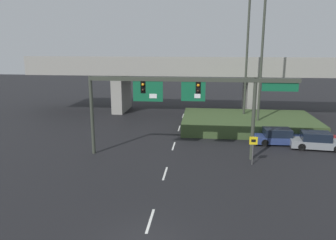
# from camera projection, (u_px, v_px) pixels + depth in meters

# --- Properties ---
(lane_markings) EXTENTS (0.14, 27.91, 0.01)m
(lane_markings) POSITION_uv_depth(u_px,v_px,m) (174.00, 146.00, 29.19)
(lane_markings) COLOR silver
(lane_markings) RESTS_ON ground
(signal_gantry) EXTENTS (16.22, 0.44, 6.40)m
(signal_gantry) POSITION_uv_depth(u_px,v_px,m) (183.00, 93.00, 25.27)
(signal_gantry) COLOR #383D33
(signal_gantry) RESTS_ON ground
(speed_limit_sign) EXTENTS (0.60, 0.11, 2.25)m
(speed_limit_sign) POSITION_uv_depth(u_px,v_px,m) (253.00, 146.00, 24.35)
(speed_limit_sign) COLOR #4C4C4C
(speed_limit_sign) RESTS_ON ground
(highway_light_pole_near) EXTENTS (0.70, 0.36, 15.92)m
(highway_light_pole_near) POSITION_uv_depth(u_px,v_px,m) (247.00, 49.00, 34.66)
(highway_light_pole_near) COLOR #383D33
(highway_light_pole_near) RESTS_ON ground
(highway_light_pole_far) EXTENTS (0.70, 0.36, 18.19)m
(highway_light_pole_far) POSITION_uv_depth(u_px,v_px,m) (263.00, 38.00, 31.23)
(highway_light_pole_far) COLOR #383D33
(highway_light_pole_far) RESTS_ON ground
(overpass_bridge) EXTENTS (40.23, 7.09, 7.40)m
(overpass_bridge) POSITION_uv_depth(u_px,v_px,m) (185.00, 72.00, 42.73)
(overpass_bridge) COLOR gray
(overpass_bridge) RESTS_ON ground
(grass_embankment) EXTENTS (13.80, 8.43, 1.35)m
(grass_embankment) POSITION_uv_depth(u_px,v_px,m) (248.00, 123.00, 34.95)
(grass_embankment) COLOR #384C28
(grass_embankment) RESTS_ON ground
(parked_sedan_near_right) EXTENTS (4.61, 1.96, 1.44)m
(parked_sedan_near_right) POSITION_uv_depth(u_px,v_px,m) (278.00, 137.00, 29.69)
(parked_sedan_near_right) COLOR navy
(parked_sedan_near_right) RESTS_ON ground
(parked_sedan_mid_right) EXTENTS (4.68, 2.27, 1.47)m
(parked_sedan_mid_right) POSITION_uv_depth(u_px,v_px,m) (317.00, 141.00, 28.34)
(parked_sedan_mid_right) COLOR gray
(parked_sedan_mid_right) RESTS_ON ground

